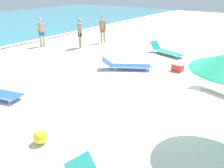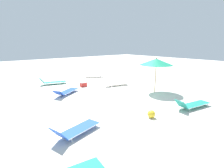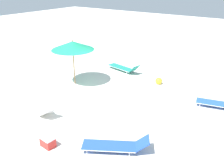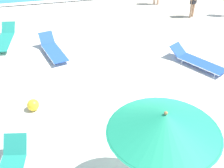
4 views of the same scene
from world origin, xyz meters
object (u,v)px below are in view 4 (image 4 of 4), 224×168
(sun_lounger_near_water_left, at_px, (53,50))
(sun_lounger_mid_beach_pair_a, at_px, (197,61))
(sun_lounger_beside_umbrella, at_px, (5,39))
(beach_ball, at_px, (33,105))
(beach_umbrella, at_px, (165,124))

(sun_lounger_near_water_left, height_order, sun_lounger_mid_beach_pair_a, sun_lounger_near_water_left)
(sun_lounger_beside_umbrella, bearing_deg, sun_lounger_mid_beach_pair_a, -17.99)
(sun_lounger_beside_umbrella, relative_size, beach_ball, 6.16)
(beach_ball, bearing_deg, sun_lounger_beside_umbrella, 102.15)
(beach_umbrella, bearing_deg, beach_ball, 124.61)
(sun_lounger_mid_beach_pair_a, height_order, beach_ball, sun_lounger_mid_beach_pair_a)
(sun_lounger_near_water_left, relative_size, beach_ball, 5.72)
(sun_lounger_beside_umbrella, distance_m, sun_lounger_mid_beach_pair_a, 7.93)
(beach_umbrella, relative_size, beach_ball, 6.59)
(sun_lounger_beside_umbrella, bearing_deg, beach_umbrella, -58.40)
(sun_lounger_beside_umbrella, height_order, sun_lounger_near_water_left, sun_lounger_near_water_left)
(beach_umbrella, xyz_separation_m, sun_lounger_near_water_left, (-1.74, 7.19, -1.90))
(beach_umbrella, height_order, sun_lounger_mid_beach_pair_a, beach_umbrella)
(sun_lounger_near_water_left, height_order, beach_ball, sun_lounger_near_water_left)
(sun_lounger_near_water_left, bearing_deg, sun_lounger_mid_beach_pair_a, -36.00)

